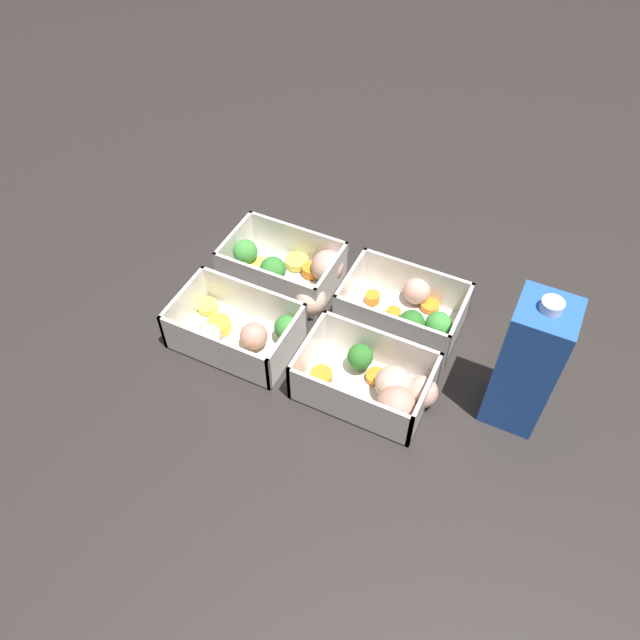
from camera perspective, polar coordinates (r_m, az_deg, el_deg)
name	(u,v)px	position (r m, az deg, el deg)	size (l,w,h in m)	color
ground_plane	(320,330)	(0.88, 0.00, -0.93)	(4.00, 4.00, 0.00)	#282321
container_near_left	(239,332)	(0.85, -7.45, -1.07)	(0.17, 0.11, 0.06)	silver
container_near_right	(381,385)	(0.79, 5.62, -5.97)	(0.18, 0.11, 0.06)	silver
container_far_left	(291,271)	(0.92, -2.69, 4.50)	(0.18, 0.13, 0.06)	silver
container_far_right	(409,310)	(0.88, 8.14, 0.87)	(0.17, 0.12, 0.06)	silver
juice_carton	(528,364)	(0.76, 18.45, -3.84)	(0.07, 0.07, 0.20)	blue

